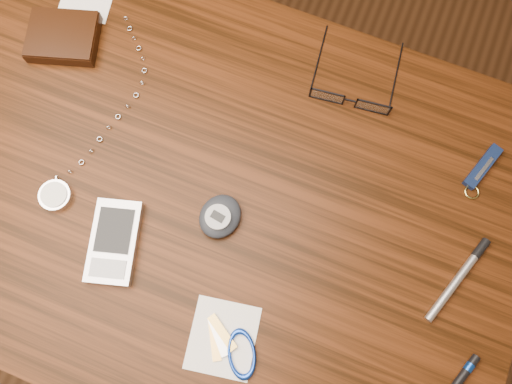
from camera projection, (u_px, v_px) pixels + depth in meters
ground at (230, 255)px, 1.49m from camera, size 3.80×3.80×0.00m
desk at (212, 205)px, 0.87m from camera, size 1.00×0.70×0.75m
wallet_and_card at (63, 36)px, 0.82m from camera, size 0.14×0.16×0.02m
eyeglasses at (351, 97)px, 0.79m from camera, size 0.15×0.15×0.03m
gold_ring at (472, 192)px, 0.77m from camera, size 0.03×0.03×0.00m
pocket_watch at (60, 189)px, 0.76m from camera, size 0.09×0.35×0.02m
pda_phone at (114, 242)px, 0.74m from camera, size 0.10×0.14×0.02m
pedometer at (220, 216)px, 0.74m from camera, size 0.07×0.08×0.03m
notepad_keys at (233, 346)px, 0.70m from camera, size 0.13×0.12×0.01m
pocket_knife at (483, 167)px, 0.77m from camera, size 0.04×0.08×0.01m
silver_pen at (462, 273)px, 0.73m from camera, size 0.06×0.15×0.01m
black_blue_pen at (460, 379)px, 0.69m from camera, size 0.04×0.09×0.01m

